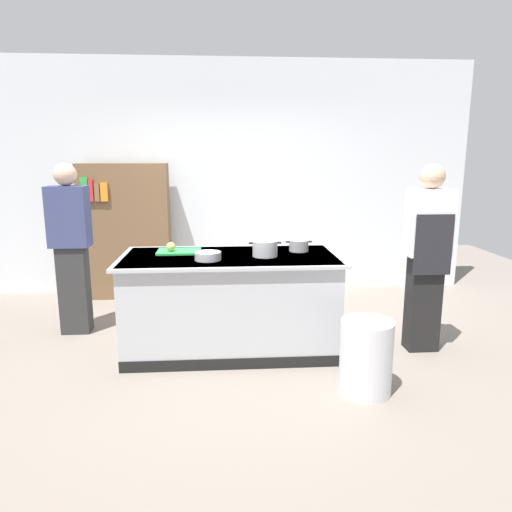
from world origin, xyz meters
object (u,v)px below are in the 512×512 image
sauce_pan (299,246)px  trash_bin (366,357)px  bookshelf (126,232)px  mixing_bowl (208,256)px  person_chef (427,254)px  onion (171,247)px  person_guest (71,245)px  stock_pot (265,248)px

sauce_pan → trash_bin: (0.35, -1.07, -0.67)m
sauce_pan → trash_bin: size_ratio=0.43×
bookshelf → mixing_bowl: bearing=-61.0°
sauce_pan → trash_bin: 1.31m
trash_bin → person_chef: 1.27m
bookshelf → onion: bearing=-65.8°
sauce_pan → bookshelf: 2.54m
onion → bookshelf: 1.82m
person_chef → person_guest: bearing=83.6°
trash_bin → mixing_bowl: bearing=148.5°
person_guest → bookshelf: 1.27m
onion → stock_pot: size_ratio=0.29×
onion → person_guest: person_guest is taller
onion → trash_bin: onion is taller
person_chef → person_guest: (-3.36, 0.69, -0.00)m
person_guest → bookshelf: person_guest is taller
mixing_bowl → person_chef: (1.98, 0.05, -0.02)m
mixing_bowl → sauce_pan: bearing=21.4°
onion → person_guest: bearing=157.9°
onion → person_chef: 2.34m
onion → person_guest: 1.12m
trash_bin → sauce_pan: bearing=108.3°
stock_pot → person_guest: person_guest is taller
stock_pot → person_chef: bearing=-3.0°
person_chef → bookshelf: person_chef is taller
mixing_bowl → bookshelf: (-1.09, 1.97, -0.08)m
sauce_pan → person_guest: bearing=169.8°
stock_pot → bookshelf: bookshelf is taller
onion → person_guest: size_ratio=0.05×
mixing_bowl → trash_bin: mixing_bowl is taller
trash_bin → person_chef: (0.77, 0.79, 0.63)m
person_chef → person_guest: 3.43m
onion → person_chef: person_chef is taller
onion → sauce_pan: size_ratio=0.34×
trash_bin → person_guest: 3.04m
person_chef → bookshelf: (-3.07, 1.93, -0.06)m
onion → person_chef: size_ratio=0.05×
sauce_pan → mixing_bowl: (-0.85, -0.33, -0.02)m
sauce_pan → mixing_bowl: sauce_pan is taller
onion → stock_pot: bearing=-12.4°
mixing_bowl → bookshelf: bearing=119.0°
mixing_bowl → bookshelf: bookshelf is taller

